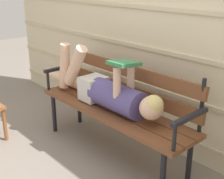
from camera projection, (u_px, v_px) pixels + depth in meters
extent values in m
plane|color=gray|center=(102.00, 157.00, 2.84)|extent=(12.00, 12.00, 0.00)
cube|color=beige|center=(152.00, 28.00, 2.84)|extent=(4.88, 0.06, 2.23)
cube|color=beige|center=(145.00, 121.00, 3.14)|extent=(4.88, 0.02, 0.04)
cube|color=beige|center=(147.00, 86.00, 3.01)|extent=(4.88, 0.02, 0.04)
cube|color=beige|center=(148.00, 49.00, 2.88)|extent=(4.88, 0.02, 0.04)
cube|color=beige|center=(150.00, 8.00, 2.75)|extent=(4.88, 0.02, 0.04)
cube|color=brown|center=(100.00, 115.00, 2.68)|extent=(1.67, 0.13, 0.04)
cube|color=brown|center=(112.00, 110.00, 2.76)|extent=(1.67, 0.13, 0.04)
cube|color=brown|center=(123.00, 106.00, 2.85)|extent=(1.67, 0.13, 0.04)
cube|color=brown|center=(128.00, 91.00, 2.85)|extent=(1.60, 0.05, 0.11)
cube|color=brown|center=(129.00, 71.00, 2.78)|extent=(1.60, 0.05, 0.11)
cylinder|color=black|center=(79.00, 64.00, 3.35)|extent=(0.03, 0.03, 0.42)
cylinder|color=black|center=(202.00, 106.00, 2.28)|extent=(0.03, 0.03, 0.42)
cylinder|color=black|center=(54.00, 113.00, 3.25)|extent=(0.04, 0.04, 0.42)
cylinder|color=black|center=(163.00, 176.00, 2.23)|extent=(0.04, 0.04, 0.42)
cylinder|color=black|center=(79.00, 105.00, 3.46)|extent=(0.04, 0.04, 0.42)
cylinder|color=black|center=(189.00, 159.00, 2.43)|extent=(0.04, 0.04, 0.42)
cube|color=black|center=(61.00, 68.00, 3.25)|extent=(0.04, 0.40, 0.03)
cylinder|color=black|center=(48.00, 80.00, 3.19)|extent=(0.03, 0.03, 0.20)
cube|color=black|center=(190.00, 117.00, 2.12)|extent=(0.04, 0.40, 0.03)
cylinder|color=black|center=(174.00, 138.00, 2.06)|extent=(0.03, 0.03, 0.20)
cylinder|color=#514784|center=(117.00, 98.00, 2.67)|extent=(0.54, 0.24, 0.24)
cube|color=silver|center=(94.00, 88.00, 2.90)|extent=(0.20, 0.23, 0.22)
sphere|color=beige|center=(151.00, 108.00, 2.39)|extent=(0.19, 0.19, 0.19)
sphere|color=#E0C67A|center=(153.00, 105.00, 2.36)|extent=(0.16, 0.16, 0.16)
cylinder|color=beige|center=(75.00, 66.00, 2.93)|extent=(0.33, 0.11, 0.43)
cylinder|color=beige|center=(64.00, 66.00, 3.08)|extent=(0.16, 0.09, 0.47)
cylinder|color=beige|center=(69.00, 81.00, 3.31)|extent=(0.85, 0.10, 0.10)
cylinder|color=beige|center=(117.00, 85.00, 2.51)|extent=(0.06, 0.06, 0.31)
cylinder|color=beige|center=(131.00, 81.00, 2.61)|extent=(0.06, 0.06, 0.31)
cube|color=#337A4C|center=(124.00, 63.00, 2.50)|extent=(0.19, 0.26, 0.06)
cylinder|color=brown|center=(5.00, 125.00, 3.08)|extent=(0.04, 0.04, 0.34)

